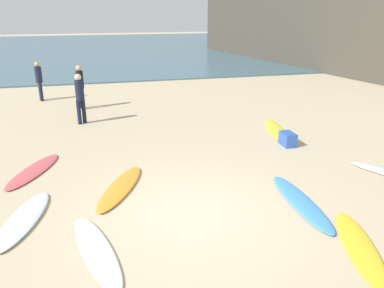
# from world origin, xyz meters

# --- Properties ---
(ground_plane) EXTENTS (120.00, 120.00, 0.00)m
(ground_plane) POSITION_xyz_m (0.00, 0.00, 0.00)
(ground_plane) COLOR #C6B28E
(ocean_water) EXTENTS (120.00, 40.00, 0.08)m
(ocean_water) POSITION_xyz_m (0.00, 34.57, 0.04)
(ocean_water) COLOR #426675
(ocean_water) RESTS_ON ground_plane
(surfboard_0) EXTENTS (1.08, 2.27, 0.09)m
(surfboard_0) POSITION_xyz_m (-3.18, 0.55, 0.04)
(surfboard_0) COLOR white
(surfboard_0) RESTS_ON ground_plane
(surfboard_1) EXTENTS (1.29, 2.31, 0.07)m
(surfboard_1) POSITION_xyz_m (2.52, -1.85, 0.04)
(surfboard_1) COLOR yellow
(surfboard_1) RESTS_ON ground_plane
(surfboard_3) EXTENTS (0.66, 2.59, 0.09)m
(surfboard_3) POSITION_xyz_m (2.35, -0.19, 0.04)
(surfboard_3) COLOR #4491E2
(surfboard_3) RESTS_ON ground_plane
(surfboard_4) EXTENTS (1.49, 2.38, 0.09)m
(surfboard_4) POSITION_xyz_m (-1.26, 1.46, 0.04)
(surfboard_4) COLOR orange
(surfboard_4) RESTS_ON ground_plane
(surfboard_6) EXTENTS (1.42, 2.31, 0.06)m
(surfboard_6) POSITION_xyz_m (-3.30, 2.97, 0.03)
(surfboard_6) COLOR #D35359
(surfboard_6) RESTS_ON ground_plane
(surfboard_7) EXTENTS (1.04, 2.42, 0.07)m
(surfboard_7) POSITION_xyz_m (-1.84, -0.83, 0.04)
(surfboard_7) COLOR white
(surfboard_7) RESTS_ON ground_plane
(surfboard_9) EXTENTS (1.18, 2.55, 0.09)m
(surfboard_9) POSITION_xyz_m (4.10, 4.46, 0.04)
(surfboard_9) COLOR yellow
(surfboard_9) RESTS_ON ground_plane
(beachgoer_near) EXTENTS (0.34, 0.34, 1.71)m
(beachgoer_near) POSITION_xyz_m (-3.97, 11.19, 0.95)
(beachgoer_near) COLOR #191E33
(beachgoer_near) RESTS_ON ground_plane
(beachgoer_mid) EXTENTS (0.39, 0.39, 1.76)m
(beachgoer_mid) POSITION_xyz_m (-2.16, 7.06, 0.99)
(beachgoer_mid) COLOR #191E33
(beachgoer_mid) RESTS_ON ground_plane
(beachgoer_far) EXTENTS (0.38, 0.38, 1.76)m
(beachgoer_far) POSITION_xyz_m (-2.19, 9.21, 0.99)
(beachgoer_far) COLOR black
(beachgoer_far) RESTS_ON ground_plane
(beach_cooler) EXTENTS (0.35, 0.57, 0.40)m
(beach_cooler) POSITION_xyz_m (3.81, 3.13, 0.20)
(beach_cooler) COLOR #2D56B2
(beach_cooler) RESTS_ON ground_plane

